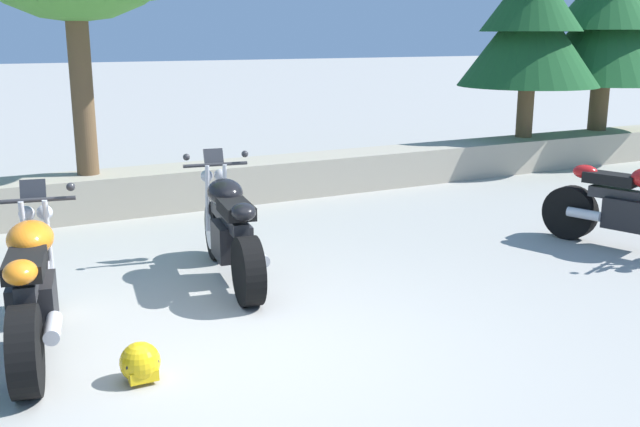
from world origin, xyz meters
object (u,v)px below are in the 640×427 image
(motorcycle_red_far_right, at_px, (636,208))
(pine_tree_far_right, at_px, (606,20))
(rider_helmet, at_px, (140,363))
(pine_tree_mid_right, at_px, (531,22))
(motorcycle_orange_near_left, at_px, (33,289))
(motorcycle_black_centre, at_px, (230,231))

(motorcycle_red_far_right, bearing_deg, pine_tree_far_right, 45.72)
(rider_helmet, distance_m, pine_tree_mid_right, 9.92)
(motorcycle_orange_near_left, height_order, pine_tree_mid_right, pine_tree_mid_right)
(pine_tree_mid_right, bearing_deg, motorcycle_black_centre, -153.91)
(motorcycle_orange_near_left, relative_size, motorcycle_red_far_right, 1.02)
(motorcycle_orange_near_left, distance_m, rider_helmet, 1.10)
(motorcycle_orange_near_left, bearing_deg, pine_tree_far_right, 22.07)
(rider_helmet, bearing_deg, motorcycle_black_centre, 52.81)
(motorcycle_orange_near_left, height_order, motorcycle_red_far_right, same)
(motorcycle_orange_near_left, bearing_deg, motorcycle_black_centre, 24.85)
(motorcycle_red_far_right, bearing_deg, rider_helmet, -174.06)
(motorcycle_black_centre, distance_m, rider_helmet, 2.24)
(pine_tree_mid_right, bearing_deg, motorcycle_orange_near_left, -154.18)
(rider_helmet, xyz_separation_m, pine_tree_mid_right, (8.16, 5.10, 2.40))
(motorcycle_orange_near_left, height_order, motorcycle_black_centre, same)
(rider_helmet, height_order, pine_tree_mid_right, pine_tree_mid_right)
(motorcycle_red_far_right, xyz_separation_m, pine_tree_far_right, (4.51, 4.62, 2.09))
(motorcycle_orange_near_left, xyz_separation_m, motorcycle_black_centre, (1.89, 0.88, 0.00))
(motorcycle_black_centre, height_order, pine_tree_far_right, pine_tree_far_right)
(motorcycle_orange_near_left, relative_size, pine_tree_far_right, 0.57)
(motorcycle_red_far_right, relative_size, pine_tree_far_right, 0.56)
(motorcycle_orange_near_left, relative_size, pine_tree_mid_right, 0.59)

